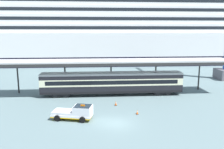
# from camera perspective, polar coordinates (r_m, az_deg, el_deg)

# --- Properties ---
(ground_plane) EXTENTS (400.00, 400.00, 0.00)m
(ground_plane) POSITION_cam_1_polar(r_m,az_deg,el_deg) (29.47, 1.07, -11.97)
(ground_plane) COLOR slate
(cruise_ship) EXTENTS (141.63, 22.35, 32.88)m
(cruise_ship) POSITION_cam_1_polar(r_m,az_deg,el_deg) (83.35, -1.98, 10.78)
(cruise_ship) COLOR black
(cruise_ship) RESTS_ON ground
(platform_canopy) EXTENTS (42.90, 5.06, 6.28)m
(platform_canopy) POSITION_cam_1_polar(r_m,az_deg,el_deg) (40.83, -0.04, 3.20)
(platform_canopy) COLOR #B6B6B6
(platform_canopy) RESTS_ON ground
(train_carriage) EXTENTS (24.92, 2.81, 4.11)m
(train_carriage) POSITION_cam_1_polar(r_m,az_deg,el_deg) (41.07, 0.00, -1.98)
(train_carriage) COLOR black
(train_carriage) RESTS_ON ground
(service_truck) EXTENTS (5.52, 3.15, 2.02)m
(service_truck) POSITION_cam_1_polar(r_m,az_deg,el_deg) (30.68, -8.90, -9.17)
(service_truck) COLOR white
(service_truck) RESTS_ON ground
(traffic_cone_near) EXTENTS (0.36, 0.36, 0.60)m
(traffic_cone_near) POSITION_cam_1_polar(r_m,az_deg,el_deg) (32.52, 6.26, -9.24)
(traffic_cone_near) COLOR black
(traffic_cone_near) RESTS_ON ground
(traffic_cone_mid) EXTENTS (0.36, 0.36, 0.69)m
(traffic_cone_mid) POSITION_cam_1_polar(r_m,az_deg,el_deg) (35.94, 0.94, -7.13)
(traffic_cone_mid) COLOR black
(traffic_cone_mid) RESTS_ON ground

